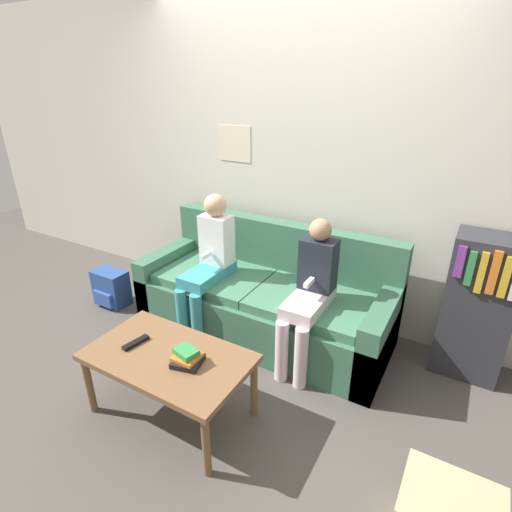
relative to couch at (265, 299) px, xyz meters
The scene contains 10 objects.
ground_plane 0.59m from the couch, 90.00° to the right, with size 10.00×10.00×0.00m, color #4C4742.
wall_back 1.13m from the couch, 90.02° to the left, with size 8.00×0.06×2.60m.
couch is the anchor object (origin of this frame).
coffee_table 1.07m from the couch, 93.18° to the right, with size 0.96×0.56×0.44m.
person_left 0.55m from the couch, 155.02° to the right, with size 0.24×0.54×1.11m.
person_right 0.58m from the couch, 23.15° to the right, with size 0.24×0.54×1.06m.
tv_remote 1.13m from the couch, 105.17° to the right, with size 0.07×0.17×0.02m.
book_stack 1.09m from the couch, 85.29° to the right, with size 0.19×0.18×0.09m.
bookshelf 1.50m from the couch, 10.76° to the left, with size 0.42×0.32×1.01m.
backpack 1.45m from the couch, 166.44° to the right, with size 0.30×0.22×0.33m.
Camera 1 is at (1.32, -1.92, 1.91)m, focal length 28.00 mm.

